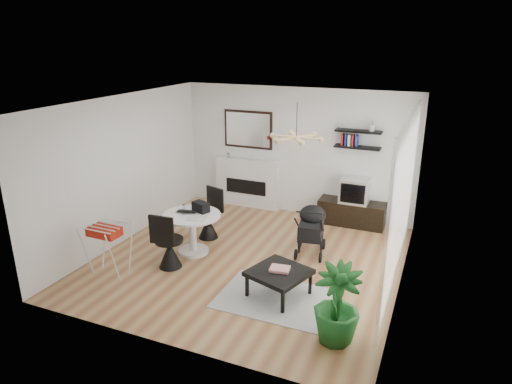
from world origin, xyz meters
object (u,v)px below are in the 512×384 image
at_px(stroller, 311,231).
at_px(tv_console, 351,213).
at_px(drying_rack, 108,249).
at_px(potted_plant, 337,304).
at_px(crt_tv, 355,190).
at_px(dining_table, 192,227).
at_px(fireplace, 247,177).
at_px(coffee_table, 279,273).

bearing_deg(stroller, tv_console, 66.80).
height_order(drying_rack, potted_plant, potted_plant).
height_order(crt_tv, dining_table, crt_tv).
xyz_separation_m(tv_console, drying_rack, (-3.16, -3.59, 0.21)).
bearing_deg(dining_table, fireplace, 91.59).
bearing_deg(crt_tv, tv_console, 174.87).
distance_m(tv_console, dining_table, 3.34).
bearing_deg(dining_table, drying_rack, -124.20).
relative_size(fireplace, tv_console, 1.62).
xyz_separation_m(fireplace, coffee_table, (1.97, -3.30, -0.32)).
height_order(tv_console, drying_rack, drying_rack).
relative_size(coffee_table, potted_plant, 0.94).
distance_m(fireplace, potted_plant, 5.01).
height_order(fireplace, coffee_table, fireplace).
xyz_separation_m(tv_console, crt_tv, (0.04, -0.00, 0.50)).
relative_size(dining_table, potted_plant, 0.96).
distance_m(fireplace, tv_console, 2.45).
xyz_separation_m(coffee_table, potted_plant, (1.02, -0.72, 0.16)).
xyz_separation_m(fireplace, drying_rack, (-0.75, -3.76, -0.23)).
relative_size(drying_rack, stroller, 0.91).
bearing_deg(dining_table, coffee_table, -21.52).
distance_m(crt_tv, coffee_table, 3.18).
bearing_deg(coffee_table, drying_rack, -170.32).
relative_size(tv_console, drying_rack, 1.53).
distance_m(drying_rack, coffee_table, 2.77).
bearing_deg(fireplace, crt_tv, -4.00).
bearing_deg(coffee_table, stroller, 88.92).
bearing_deg(stroller, potted_plant, -75.38).
xyz_separation_m(tv_console, dining_table, (-2.33, -2.38, 0.23)).
xyz_separation_m(drying_rack, potted_plant, (3.75, -0.25, 0.06)).
relative_size(dining_table, stroller, 1.05).
height_order(tv_console, potted_plant, potted_plant).
distance_m(coffee_table, potted_plant, 1.26).
bearing_deg(potted_plant, dining_table, 153.32).
distance_m(stroller, potted_plant, 2.49).
height_order(tv_console, dining_table, dining_table).
bearing_deg(tv_console, crt_tv, -5.13).
bearing_deg(tv_console, stroller, -104.27).
distance_m(crt_tv, drying_rack, 4.81).
bearing_deg(potted_plant, crt_tv, 98.25).
bearing_deg(stroller, fireplace, 130.11).
xyz_separation_m(fireplace, crt_tv, (2.44, -0.17, 0.06)).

